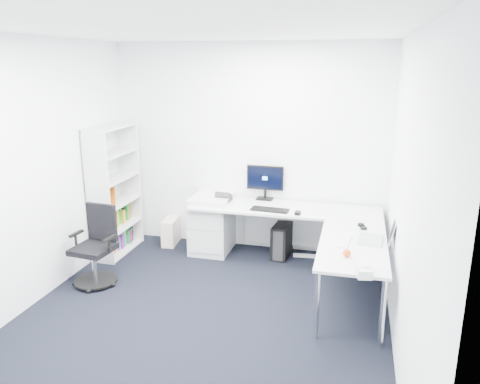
% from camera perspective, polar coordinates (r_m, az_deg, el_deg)
% --- Properties ---
extents(ground, '(4.20, 4.20, 0.00)m').
position_cam_1_polar(ground, '(4.72, -5.09, -15.67)').
color(ground, black).
extents(ceiling, '(4.20, 4.20, 0.00)m').
position_cam_1_polar(ceiling, '(4.05, -6.05, 19.16)').
color(ceiling, white).
extents(wall_back, '(3.60, 0.02, 2.70)m').
position_cam_1_polar(wall_back, '(6.15, 1.05, 5.32)').
color(wall_back, white).
rests_on(wall_back, ground).
extents(wall_front, '(3.60, 0.02, 2.70)m').
position_cam_1_polar(wall_front, '(2.44, -22.66, -12.21)').
color(wall_front, white).
rests_on(wall_front, ground).
extents(wall_left, '(0.02, 4.20, 2.70)m').
position_cam_1_polar(wall_left, '(5.07, -25.09, 1.64)').
color(wall_left, white).
rests_on(wall_left, ground).
extents(wall_right, '(0.02, 4.20, 2.70)m').
position_cam_1_polar(wall_right, '(3.97, 19.75, -1.31)').
color(wall_right, white).
rests_on(wall_right, ground).
extents(l_desk, '(2.37, 1.33, 0.69)m').
position_cam_1_polar(l_desk, '(5.66, 4.83, -6.22)').
color(l_desk, silver).
rests_on(l_desk, ground).
extents(drawer_pedestal, '(0.49, 0.61, 0.76)m').
position_cam_1_polar(drawer_pedestal, '(6.23, -3.43, -3.82)').
color(drawer_pedestal, silver).
rests_on(drawer_pedestal, ground).
extents(bookshelf, '(0.33, 0.84, 1.68)m').
position_cam_1_polar(bookshelf, '(6.25, -15.04, 0.15)').
color(bookshelf, silver).
rests_on(bookshelf, ground).
extents(task_chair, '(0.55, 0.55, 0.90)m').
position_cam_1_polar(task_chair, '(5.51, -17.51, -6.41)').
color(task_chair, black).
rests_on(task_chair, ground).
extents(black_pc_tower, '(0.24, 0.46, 0.43)m').
position_cam_1_polar(black_pc_tower, '(6.11, 5.12, -5.88)').
color(black_pc_tower, black).
rests_on(black_pc_tower, ground).
extents(beige_pc_tower, '(0.21, 0.39, 0.36)m').
position_cam_1_polar(beige_pc_tower, '(6.57, -8.43, -4.76)').
color(beige_pc_tower, beige).
rests_on(beige_pc_tower, ground).
extents(power_strip, '(0.32, 0.08, 0.04)m').
position_cam_1_polar(power_strip, '(6.18, 7.95, -7.70)').
color(power_strip, silver).
rests_on(power_strip, ground).
extents(monitor, '(0.49, 0.16, 0.47)m').
position_cam_1_polar(monitor, '(6.12, 3.06, 1.19)').
color(monitor, black).
rests_on(monitor, l_desk).
extents(black_keyboard, '(0.47, 0.19, 0.02)m').
position_cam_1_polar(black_keyboard, '(5.72, 3.65, -2.16)').
color(black_keyboard, black).
rests_on(black_keyboard, l_desk).
extents(mouse, '(0.07, 0.11, 0.03)m').
position_cam_1_polar(mouse, '(5.61, 7.05, -2.55)').
color(mouse, black).
rests_on(mouse, l_desk).
extents(desk_phone, '(0.20, 0.20, 0.13)m').
position_cam_1_polar(desk_phone, '(6.08, -2.02, -0.55)').
color(desk_phone, '#28272A').
rests_on(desk_phone, l_desk).
extents(laptop, '(0.38, 0.37, 0.24)m').
position_cam_1_polar(laptop, '(4.91, 15.69, -4.40)').
color(laptop, silver).
rests_on(laptop, l_desk).
extents(white_keyboard, '(0.16, 0.42, 0.01)m').
position_cam_1_polar(white_keyboard, '(4.87, 12.54, -5.79)').
color(white_keyboard, silver).
rests_on(white_keyboard, l_desk).
extents(headphones, '(0.15, 0.19, 0.04)m').
position_cam_1_polar(headphones, '(5.30, 14.69, -3.99)').
color(headphones, black).
rests_on(headphones, l_desk).
extents(orange_fruit, '(0.08, 0.08, 0.08)m').
position_cam_1_polar(orange_fruit, '(4.49, 12.89, -7.27)').
color(orange_fruit, '#CF4B12').
rests_on(orange_fruit, l_desk).
extents(tissue_box, '(0.15, 0.24, 0.08)m').
position_cam_1_polar(tissue_box, '(4.16, 14.78, -9.24)').
color(tissue_box, silver).
rests_on(tissue_box, l_desk).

